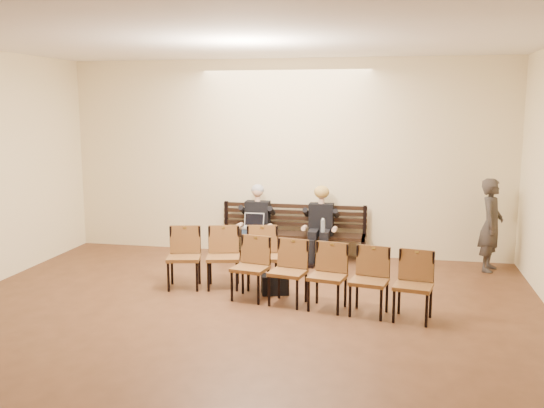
{
  "coord_description": "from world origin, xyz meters",
  "views": [
    {
      "loc": [
        1.92,
        -5.7,
        2.69
      ],
      "look_at": [
        -0.05,
        4.05,
        1.06
      ],
      "focal_mm": 40.0,
      "sensor_mm": 36.0,
      "label": 1
    }
  ],
  "objects_px": {
    "chair_row_front": "(223,258)",
    "laptop": "(252,229)",
    "seated_woman": "(320,227)",
    "passerby": "(491,218)",
    "chair_row_back": "(327,277)",
    "water_bottle": "(323,233)",
    "bag": "(275,284)",
    "seated_man": "(256,223)",
    "bench": "(292,245)"
  },
  "relations": [
    {
      "from": "bench",
      "to": "chair_row_front",
      "type": "xyz_separation_m",
      "value": [
        -0.7,
        -1.96,
        0.23
      ]
    },
    {
      "from": "seated_woman",
      "to": "passerby",
      "type": "xyz_separation_m",
      "value": [
        2.8,
        -0.05,
        0.27
      ]
    },
    {
      "from": "laptop",
      "to": "chair_row_front",
      "type": "xyz_separation_m",
      "value": [
        -0.06,
        -1.6,
        -0.12
      ]
    },
    {
      "from": "water_bottle",
      "to": "seated_man",
      "type": "bearing_deg",
      "value": 166.11
    },
    {
      "from": "water_bottle",
      "to": "seated_woman",
      "type": "bearing_deg",
      "value": 104.2
    },
    {
      "from": "chair_row_front",
      "to": "seated_man",
      "type": "bearing_deg",
      "value": 74.68
    },
    {
      "from": "water_bottle",
      "to": "chair_row_back",
      "type": "distance_m",
      "value": 2.23
    },
    {
      "from": "bag",
      "to": "passerby",
      "type": "distance_m",
      "value": 3.81
    },
    {
      "from": "bag",
      "to": "chair_row_front",
      "type": "distance_m",
      "value": 0.88
    },
    {
      "from": "chair_row_front",
      "to": "water_bottle",
      "type": "bearing_deg",
      "value": 37.15
    },
    {
      "from": "bench",
      "to": "chair_row_back",
      "type": "height_order",
      "value": "chair_row_back"
    },
    {
      "from": "laptop",
      "to": "bag",
      "type": "height_order",
      "value": "laptop"
    },
    {
      "from": "bag",
      "to": "chair_row_back",
      "type": "height_order",
      "value": "chair_row_back"
    },
    {
      "from": "seated_man",
      "to": "bag",
      "type": "distance_m",
      "value": 2.16
    },
    {
      "from": "seated_man",
      "to": "water_bottle",
      "type": "distance_m",
      "value": 1.25
    },
    {
      "from": "water_bottle",
      "to": "bag",
      "type": "xyz_separation_m",
      "value": [
        -0.49,
        -1.68,
        -0.43
      ]
    },
    {
      "from": "chair_row_back",
      "to": "laptop",
      "type": "bearing_deg",
      "value": 135.26
    },
    {
      "from": "bag",
      "to": "passerby",
      "type": "bearing_deg",
      "value": 30.99
    },
    {
      "from": "passerby",
      "to": "chair_row_front",
      "type": "bearing_deg",
      "value": 131.22
    },
    {
      "from": "passerby",
      "to": "chair_row_front",
      "type": "distance_m",
      "value": 4.42
    },
    {
      "from": "seated_woman",
      "to": "bag",
      "type": "height_order",
      "value": "seated_woman"
    },
    {
      "from": "laptop",
      "to": "chair_row_back",
      "type": "distance_m",
      "value": 2.75
    },
    {
      "from": "bag",
      "to": "passerby",
      "type": "height_order",
      "value": "passerby"
    },
    {
      "from": "seated_woman",
      "to": "chair_row_back",
      "type": "distance_m",
      "value": 2.54
    },
    {
      "from": "bench",
      "to": "seated_man",
      "type": "relative_size",
      "value": 2.06
    },
    {
      "from": "chair_row_back",
      "to": "seated_man",
      "type": "bearing_deg",
      "value": 132.32
    },
    {
      "from": "bag",
      "to": "water_bottle",
      "type": "bearing_deg",
      "value": 73.79
    },
    {
      "from": "seated_man",
      "to": "chair_row_back",
      "type": "xyz_separation_m",
      "value": [
        1.54,
        -2.5,
        -0.19
      ]
    },
    {
      "from": "bench",
      "to": "seated_woman",
      "type": "relative_size",
      "value": 2.14
    },
    {
      "from": "water_bottle",
      "to": "chair_row_front",
      "type": "relative_size",
      "value": 0.15
    },
    {
      "from": "water_bottle",
      "to": "bag",
      "type": "bearing_deg",
      "value": -106.21
    },
    {
      "from": "seated_woman",
      "to": "laptop",
      "type": "xyz_separation_m",
      "value": [
        -1.16,
        -0.24,
        -0.03
      ]
    },
    {
      "from": "water_bottle",
      "to": "passerby",
      "type": "relative_size",
      "value": 0.14
    },
    {
      "from": "bench",
      "to": "chair_row_back",
      "type": "relative_size",
      "value": 0.96
    },
    {
      "from": "passerby",
      "to": "chair_row_back",
      "type": "height_order",
      "value": "passerby"
    },
    {
      "from": "chair_row_front",
      "to": "laptop",
      "type": "bearing_deg",
      "value": 75.0
    },
    {
      "from": "chair_row_front",
      "to": "bag",
      "type": "bearing_deg",
      "value": -22.5
    },
    {
      "from": "seated_woman",
      "to": "chair_row_front",
      "type": "distance_m",
      "value": 2.21
    },
    {
      "from": "chair_row_back",
      "to": "bench",
      "type": "bearing_deg",
      "value": 120.05
    },
    {
      "from": "water_bottle",
      "to": "passerby",
      "type": "height_order",
      "value": "passerby"
    },
    {
      "from": "passerby",
      "to": "chair_row_front",
      "type": "relative_size",
      "value": 1.07
    },
    {
      "from": "water_bottle",
      "to": "chair_row_front",
      "type": "distance_m",
      "value": 2.02
    },
    {
      "from": "seated_woman",
      "to": "passerby",
      "type": "relative_size",
      "value": 0.69
    },
    {
      "from": "seated_woman",
      "to": "water_bottle",
      "type": "bearing_deg",
      "value": -75.8
    },
    {
      "from": "water_bottle",
      "to": "chair_row_front",
      "type": "xyz_separation_m",
      "value": [
        -1.3,
        -1.54,
        -0.11
      ]
    },
    {
      "from": "seated_woman",
      "to": "water_bottle",
      "type": "xyz_separation_m",
      "value": [
        0.08,
        -0.3,
        -0.04
      ]
    },
    {
      "from": "seated_woman",
      "to": "bag",
      "type": "relative_size",
      "value": 3.2
    },
    {
      "from": "chair_row_front",
      "to": "passerby",
      "type": "bearing_deg",
      "value": 11.29
    },
    {
      "from": "bag",
      "to": "passerby",
      "type": "xyz_separation_m",
      "value": [
        3.21,
        1.93,
        0.74
      ]
    },
    {
      "from": "water_bottle",
      "to": "chair_row_back",
      "type": "height_order",
      "value": "chair_row_back"
    }
  ]
}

